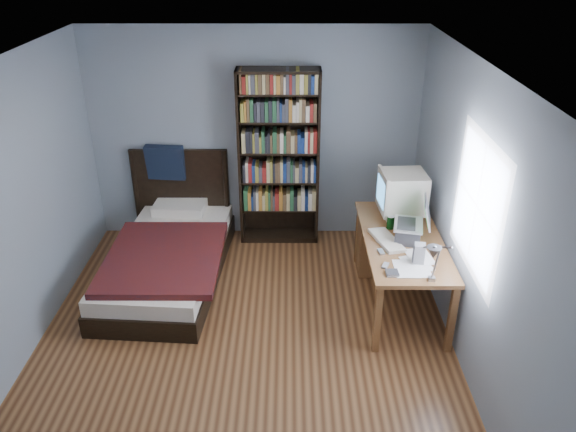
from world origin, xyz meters
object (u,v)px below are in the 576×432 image
at_px(laptop, 410,229).
at_px(bookshelf, 279,159).
at_px(soda_can, 391,222).
at_px(speaker, 419,254).
at_px(crt_monitor, 401,193).
at_px(bed, 169,253).
at_px(keyboard, 387,240).
at_px(desk, 392,243).
at_px(desk_lamp, 434,255).

distance_m(laptop, bookshelf, 1.87).
bearing_deg(soda_can, speaker, -77.18).
relative_size(laptop, bookshelf, 0.21).
bearing_deg(speaker, crt_monitor, 101.58).
relative_size(soda_can, bed, 0.06).
bearing_deg(bed, speaker, -21.33).
xyz_separation_m(bookshelf, bed, (-1.18, -0.81, -0.78)).
distance_m(soda_can, bookshelf, 1.61).
bearing_deg(bookshelf, crt_monitor, -35.38).
bearing_deg(laptop, bookshelf, 132.98).
distance_m(crt_monitor, keyboard, 0.61).
height_order(desk, speaker, speaker).
bearing_deg(keyboard, speaker, -76.59).
xyz_separation_m(speaker, bed, (-2.46, 0.96, -0.57)).
distance_m(soda_can, bed, 2.39).
xyz_separation_m(desk_lamp, soda_can, (-0.09, 1.28, -0.39)).
xyz_separation_m(crt_monitor, speaker, (0.02, -0.88, -0.19)).
bearing_deg(soda_can, desk_lamp, -85.93).
xyz_separation_m(desk, soda_can, (-0.09, -0.26, 0.38)).
distance_m(laptop, bed, 2.58).
bearing_deg(desk, bookshelf, 144.58).
relative_size(desk, bookshelf, 0.79).
bearing_deg(bed, soda_can, -7.65).
height_order(desk_lamp, soda_can, desk_lamp).
distance_m(keyboard, speaker, 0.45).
relative_size(laptop, keyboard, 0.91).
xyz_separation_m(laptop, bookshelf, (-1.27, 1.36, 0.19)).
xyz_separation_m(desk, laptop, (0.05, -0.49, 0.43)).
bearing_deg(desk_lamp, desk, 89.95).
relative_size(speaker, soda_can, 1.42).
bearing_deg(bed, desk, -1.30).
relative_size(speaker, bed, 0.08).
relative_size(crt_monitor, desk_lamp, 0.89).
xyz_separation_m(laptop, soda_can, (-0.14, 0.24, -0.05)).
bearing_deg(laptop, crt_monitor, 91.57).
bearing_deg(desk, bed, 178.70).
distance_m(desk_lamp, soda_can, 1.34).
bearing_deg(speaker, bed, 168.99).
relative_size(desk_lamp, speaker, 3.02).
distance_m(desk, crt_monitor, 0.60).
relative_size(desk, desk_lamp, 2.87).
distance_m(desk, desk_lamp, 1.72).
height_order(crt_monitor, bookshelf, bookshelf).
relative_size(desk, laptop, 3.84).
height_order(speaker, bookshelf, bookshelf).
bearing_deg(bookshelf, desk, -35.42).
bearing_deg(laptop, keyboard, -171.01).
bearing_deg(desk_lamp, bed, 146.50).
height_order(desk_lamp, bookshelf, bookshelf).
bearing_deg(desk, laptop, -84.35).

